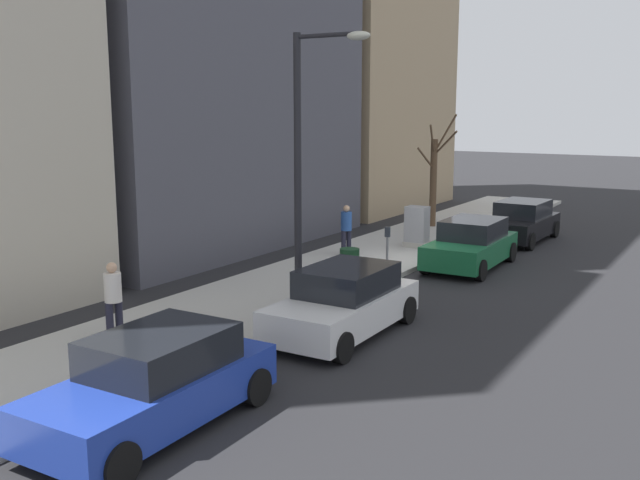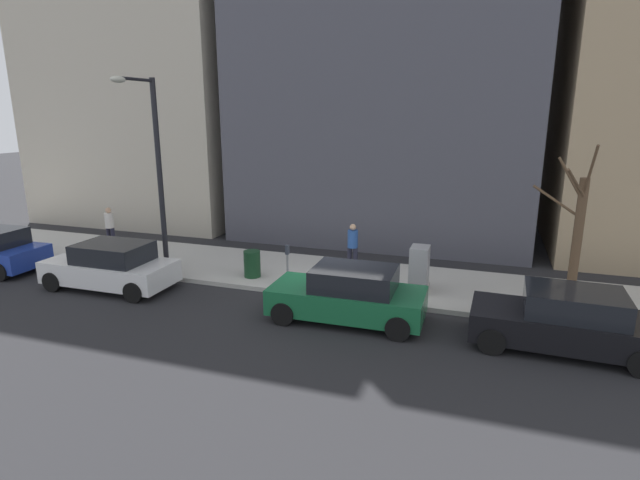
% 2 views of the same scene
% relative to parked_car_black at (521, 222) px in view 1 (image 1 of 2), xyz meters
% --- Properties ---
extents(ground_plane, '(120.00, 120.00, 0.00)m').
position_rel_parked_car_black_xyz_m(ground_plane, '(1.28, 6.14, -0.74)').
color(ground_plane, '#232326').
extents(sidewalk, '(4.00, 36.00, 0.15)m').
position_rel_parked_car_black_xyz_m(sidewalk, '(3.28, 6.14, -0.66)').
color(sidewalk, '#B2AFA8').
rests_on(sidewalk, ground).
extents(parked_car_black, '(2.03, 4.25, 1.52)m').
position_rel_parked_car_black_xyz_m(parked_car_black, '(0.00, 0.00, 0.00)').
color(parked_car_black, black).
rests_on(parked_car_black, ground).
extents(parked_car_green, '(1.98, 4.23, 1.52)m').
position_rel_parked_car_black_xyz_m(parked_car_green, '(0.03, 5.37, 0.00)').
color(parked_car_green, '#196038').
rests_on(parked_car_green, ground).
extents(parked_car_white, '(1.96, 4.22, 1.52)m').
position_rel_parked_car_black_xyz_m(parked_car_white, '(0.07, 13.36, 0.00)').
color(parked_car_white, white).
rests_on(parked_car_white, ground).
extents(parked_car_blue, '(2.00, 4.24, 1.52)m').
position_rel_parked_car_black_xyz_m(parked_car_blue, '(0.25, 18.97, 0.00)').
color(parked_car_blue, '#1E389E').
rests_on(parked_car_blue, ground).
extents(parking_meter, '(0.14, 0.10, 1.35)m').
position_rel_parked_car_black_xyz_m(parking_meter, '(1.73, 7.87, 0.24)').
color(parking_meter, slate).
rests_on(parking_meter, sidewalk).
extents(utility_box, '(0.83, 0.61, 1.43)m').
position_rel_parked_car_black_xyz_m(utility_box, '(2.58, 3.82, 0.11)').
color(utility_box, '#A8A399').
rests_on(utility_box, sidewalk).
extents(streetlamp, '(1.97, 0.32, 6.50)m').
position_rel_parked_car_black_xyz_m(streetlamp, '(1.56, 12.51, 3.28)').
color(streetlamp, black).
rests_on(streetlamp, sidewalk).
extents(bare_tree, '(1.38, 1.52, 4.58)m').
position_rel_parked_car_black_xyz_m(bare_tree, '(3.84, -0.62, 1.41)').
color(bare_tree, brown).
rests_on(bare_tree, sidewalk).
extents(trash_bin, '(0.56, 0.56, 0.90)m').
position_rel_parked_car_black_xyz_m(trash_bin, '(2.18, 9.35, -0.14)').
color(trash_bin, '#14381E').
rests_on(trash_bin, sidewalk).
extents(pedestrian_near_meter, '(0.36, 0.39, 1.66)m').
position_rel_parked_car_black_xyz_m(pedestrian_near_meter, '(4.00, 6.34, 0.35)').
color(pedestrian_near_meter, '#1E1E2D').
rests_on(pedestrian_near_meter, sidewalk).
extents(pedestrian_midblock, '(0.36, 0.40, 1.66)m').
position_rel_parked_car_black_xyz_m(pedestrian_midblock, '(3.78, 16.58, 0.35)').
color(pedestrian_midblock, '#1E1E2D').
rests_on(pedestrian_midblock, sidewalk).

